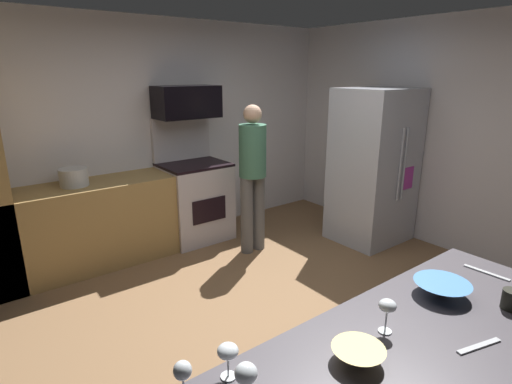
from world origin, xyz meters
name	(u,v)px	position (x,y,z in m)	size (l,w,h in m)	color
ground_plane	(279,320)	(0.00, 0.00, -0.01)	(5.20, 4.80, 0.02)	brown
wall_back	(153,133)	(0.00, 2.34, 1.30)	(5.20, 0.12, 2.60)	silver
wall_right	(453,137)	(2.54, 0.00, 1.30)	(0.12, 4.80, 2.60)	silver
lower_cabinet_run	(92,225)	(-0.90, 1.98, 0.45)	(2.40, 0.60, 0.90)	olive
oven_range	(195,198)	(0.33, 1.97, 0.51)	(0.76, 0.65, 1.48)	#BFB6B9
microwave	(187,102)	(0.33, 2.06, 1.66)	(0.74, 0.38, 0.37)	black
refrigerator	(373,167)	(2.03, 0.65, 0.91)	(0.86, 0.76, 1.82)	#B7BBC7
person_cook	(253,172)	(0.66, 1.24, 0.94)	(0.31, 0.30, 1.67)	#575757
mixing_bowl_large	(442,289)	(-0.08, -1.36, 0.94)	(0.28, 0.28, 0.07)	#3A72B1
mixing_bowl_small	(358,355)	(-0.82, -1.42, 0.93)	(0.21, 0.21, 0.06)	#E1C66F
wine_glass_near	(246,375)	(-1.30, -1.32, 1.02)	(0.08, 0.08, 0.17)	silver
wine_glass_mid	(228,353)	(-1.28, -1.18, 1.01)	(0.08, 0.08, 0.14)	silver
wine_glass_far	(387,307)	(-0.57, -1.37, 1.02)	(0.08, 0.08, 0.16)	silver
wine_glass_extra	(183,373)	(-1.47, -1.19, 1.03)	(0.06, 0.06, 0.17)	silver
mug_tea	(511,300)	(0.07, -1.63, 0.95)	(0.09, 0.09, 0.10)	black
knife_chef	(479,346)	(-0.34, -1.67, 0.90)	(0.23, 0.02, 0.01)	#B7BABF
knife_paring	(486,273)	(0.35, -1.39, 0.90)	(0.25, 0.02, 0.01)	#B7BABF
stock_pot	(74,177)	(-1.02, 1.98, 0.99)	(0.27, 0.27, 0.18)	#BBBCBB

